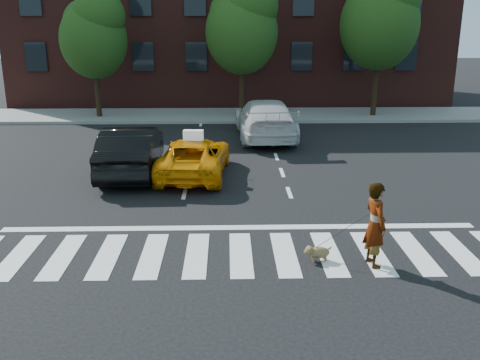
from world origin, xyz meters
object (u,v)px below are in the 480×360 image
object	(u,v)px
dog	(317,252)
tree_left	(94,32)
tree_mid	(242,23)
woman	(375,225)
taxi	(194,157)
tree_right	(381,15)
white_suv	(265,119)
black_sedan	(132,150)

from	to	relation	value
dog	tree_left	bearing A→B (deg)	107.49
tree_mid	woman	world-z (taller)	tree_mid
tree_left	dog	size ratio (longest dim) A/B	10.14
taxi	tree_left	bearing A→B (deg)	-57.78
tree_right	dog	xyz separation A→B (m)	(-5.87, -17.37, -5.05)
tree_right	white_suv	distance (m)	8.98
tree_left	tree_mid	distance (m)	7.51
black_sedan	dog	size ratio (longest dim) A/B	7.75
white_suv	woman	distance (m)	12.81
tree_left	woman	distance (m)	20.44
taxi	tree_mid	bearing A→B (deg)	-95.76
woman	dog	world-z (taller)	woman
tree_right	woman	size ratio (longest dim) A/B	4.12
taxi	white_suv	xyz separation A→B (m)	(2.80, 5.76, 0.22)
tree_left	woman	xyz separation A→B (m)	(9.80, -17.59, -3.51)
tree_left	dog	xyz separation A→B (m)	(8.63, -17.37, -4.23)
woman	dog	bearing A→B (deg)	67.12
taxi	dog	distance (m)	7.43
taxi	black_sedan	size ratio (longest dim) A/B	0.92
tree_right	dog	size ratio (longest dim) A/B	12.01
taxi	white_suv	bearing A→B (deg)	-111.39
tree_left	black_sedan	world-z (taller)	tree_left
tree_left	woman	size ratio (longest dim) A/B	3.48
dog	black_sedan	bearing A→B (deg)	117.55
tree_mid	white_suv	bearing A→B (deg)	-79.91
black_sedan	white_suv	distance (m)	7.37
tree_left	black_sedan	size ratio (longest dim) A/B	1.31
black_sedan	woman	size ratio (longest dim) A/B	2.66
tree_left	woman	bearing A→B (deg)	-60.88
black_sedan	white_suv	world-z (taller)	white_suv
tree_left	black_sedan	distance (m)	11.48
tree_mid	dog	world-z (taller)	tree_mid
tree_left	black_sedan	xyz separation A→B (m)	(3.43, -10.34, -3.62)
tree_right	black_sedan	xyz separation A→B (m)	(-11.07, -10.34, -4.44)
tree_mid	dog	distance (m)	18.02
tree_right	black_sedan	world-z (taller)	tree_right
woman	dog	distance (m)	1.40
tree_right	taxi	size ratio (longest dim) A/B	1.68
tree_right	white_suv	xyz separation A→B (m)	(-6.13, -4.86, -4.40)
black_sedan	white_suv	size ratio (longest dim) A/B	0.84
tree_left	tree_right	distance (m)	14.52
tree_right	taxi	bearing A→B (deg)	-130.07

